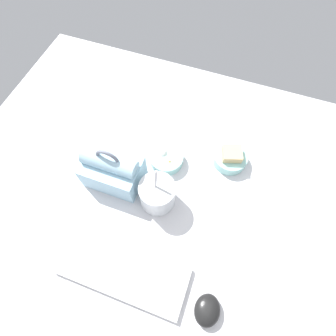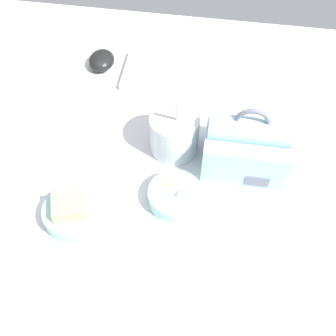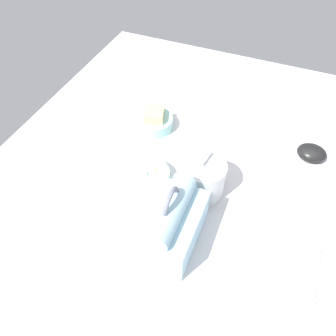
{
  "view_description": "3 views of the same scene",
  "coord_description": "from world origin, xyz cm",
  "px_view_note": "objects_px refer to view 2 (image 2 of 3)",
  "views": [
    {
      "loc": [
        -13.17,
        30.52,
        81.4
      ],
      "look_at": [
        -0.58,
        -4.6,
        7.0
      ],
      "focal_mm": 28.0,
      "sensor_mm": 36.0,
      "label": 1
    },
    {
      "loc": [
        7.05,
        -54.73,
        78.67
      ],
      "look_at": [
        -0.58,
        -4.6,
        7.0
      ],
      "focal_mm": 45.0,
      "sensor_mm": 36.0,
      "label": 2
    },
    {
      "loc": [
        50.38,
        16.51,
        70.4
      ],
      "look_at": [
        -0.58,
        -4.6,
        7.0
      ],
      "focal_mm": 35.0,
      "sensor_mm": 36.0,
      "label": 3
    }
  ],
  "objects_px": {
    "lunch_bag": "(246,146)",
    "bento_bowl_snacks": "(175,196)",
    "bento_bowl_sandwich": "(71,212)",
    "computer_mouse": "(102,60)",
    "soup_cup": "(174,133)",
    "keyboard": "(193,77)"
  },
  "relations": [
    {
      "from": "keyboard",
      "to": "bento_bowl_snacks",
      "type": "bearing_deg",
      "value": -89.22
    },
    {
      "from": "keyboard",
      "to": "lunch_bag",
      "type": "bearing_deg",
      "value": -61.1
    },
    {
      "from": "lunch_bag",
      "to": "bento_bowl_snacks",
      "type": "xyz_separation_m",
      "value": [
        -0.14,
        -0.12,
        -0.05
      ]
    },
    {
      "from": "lunch_bag",
      "to": "bento_bowl_snacks",
      "type": "height_order",
      "value": "lunch_bag"
    },
    {
      "from": "lunch_bag",
      "to": "bento_bowl_sandwich",
      "type": "distance_m",
      "value": 0.39
    },
    {
      "from": "keyboard",
      "to": "lunch_bag",
      "type": "distance_m",
      "value": 0.3
    },
    {
      "from": "computer_mouse",
      "to": "keyboard",
      "type": "bearing_deg",
      "value": -3.35
    },
    {
      "from": "soup_cup",
      "to": "computer_mouse",
      "type": "bearing_deg",
      "value": 133.09
    },
    {
      "from": "bento_bowl_snacks",
      "to": "lunch_bag",
      "type": "bearing_deg",
      "value": 40.87
    },
    {
      "from": "lunch_bag",
      "to": "bento_bowl_snacks",
      "type": "bearing_deg",
      "value": -139.13
    },
    {
      "from": "keyboard",
      "to": "bento_bowl_sandwich",
      "type": "distance_m",
      "value": 0.49
    },
    {
      "from": "keyboard",
      "to": "lunch_bag",
      "type": "relative_size",
      "value": 2.06
    },
    {
      "from": "bento_bowl_sandwich",
      "to": "soup_cup",
      "type": "bearing_deg",
      "value": 50.06
    },
    {
      "from": "soup_cup",
      "to": "bento_bowl_sandwich",
      "type": "bearing_deg",
      "value": -129.94
    },
    {
      "from": "bento_bowl_sandwich",
      "to": "lunch_bag",
      "type": "bearing_deg",
      "value": 29.51
    },
    {
      "from": "keyboard",
      "to": "bento_bowl_sandwich",
      "type": "height_order",
      "value": "bento_bowl_sandwich"
    },
    {
      "from": "lunch_bag",
      "to": "bento_bowl_snacks",
      "type": "relative_size",
      "value": 1.58
    },
    {
      "from": "bento_bowl_sandwich",
      "to": "computer_mouse",
      "type": "bearing_deg",
      "value": 96.35
    },
    {
      "from": "soup_cup",
      "to": "lunch_bag",
      "type": "bearing_deg",
      "value": -8.4
    },
    {
      "from": "bento_bowl_sandwich",
      "to": "computer_mouse",
      "type": "height_order",
      "value": "bento_bowl_sandwich"
    },
    {
      "from": "bento_bowl_snacks",
      "to": "computer_mouse",
      "type": "height_order",
      "value": "bento_bowl_snacks"
    },
    {
      "from": "keyboard",
      "to": "computer_mouse",
      "type": "height_order",
      "value": "computer_mouse"
    }
  ]
}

